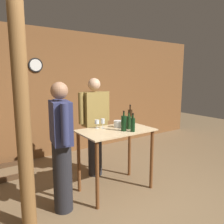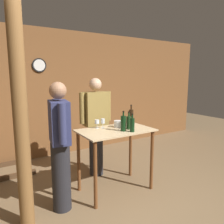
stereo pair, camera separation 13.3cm
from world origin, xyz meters
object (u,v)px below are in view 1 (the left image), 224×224
(wine_glass_near_left, at_px, (97,122))
(wine_bottle_left, at_px, (133,124))
(wine_glass_near_center, at_px, (103,121))
(person_visitor_with_scarf, at_px, (61,145))
(wine_bottle_center, at_px, (129,122))
(person_host, at_px, (95,125))
(wooden_post, at_px, (22,112))
(wine_bottle_right, at_px, (130,116))
(wine_bottle_far_left, at_px, (124,123))
(ice_bucket, at_px, (118,124))

(wine_glass_near_left, bearing_deg, wine_bottle_left, -54.39)
(wine_glass_near_center, distance_m, person_visitor_with_scarf, 0.80)
(wine_bottle_center, distance_m, person_host, 0.75)
(wooden_post, height_order, wine_bottle_right, wooden_post)
(wine_bottle_left, xyz_separation_m, person_visitor_with_scarf, (-0.99, 0.19, -0.18))
(wine_bottle_far_left, xyz_separation_m, wine_bottle_right, (0.42, 0.37, 0.00))
(wine_bottle_left, bearing_deg, wine_bottle_right, 54.86)
(wine_bottle_left, bearing_deg, wine_glass_near_center, 120.35)
(wine_glass_near_left, bearing_deg, wine_bottle_far_left, -55.00)
(person_host, bearing_deg, wine_bottle_right, -40.38)
(wine_bottle_far_left, xyz_separation_m, wine_bottle_center, (0.13, 0.05, -0.01))
(wine_bottle_far_left, relative_size, person_host, 0.17)
(wine_bottle_center, xyz_separation_m, wine_bottle_right, (0.28, 0.32, 0.02))
(wine_glass_near_left, height_order, person_host, person_host)
(wooden_post, distance_m, wine_bottle_center, 1.53)
(wine_bottle_left, relative_size, wine_glass_near_center, 1.81)
(wine_glass_near_center, bearing_deg, wine_bottle_left, -59.65)
(wine_glass_near_left, distance_m, person_visitor_with_scarf, 0.74)
(person_host, distance_m, person_visitor_with_scarf, 1.10)
(wooden_post, bearing_deg, wine_bottle_left, -3.02)
(wine_bottle_center, bearing_deg, wine_bottle_far_left, -158.90)
(person_host, xyz_separation_m, person_visitor_with_scarf, (-0.87, -0.68, -0.02))
(wine_bottle_center, distance_m, ice_bucket, 0.21)
(wine_bottle_far_left, relative_size, wine_glass_near_left, 2.22)
(wine_glass_near_left, distance_m, person_host, 0.49)
(wooden_post, distance_m, person_visitor_with_scarf, 0.67)
(wine_bottle_center, bearing_deg, wooden_post, -176.95)
(wine_bottle_right, distance_m, person_host, 0.63)
(wine_bottle_far_left, xyz_separation_m, wine_glass_near_left, (-0.24, 0.35, -0.02))
(wine_bottle_far_left, bearing_deg, person_visitor_with_scarf, 174.90)
(wine_glass_near_left, bearing_deg, wooden_post, -161.53)
(person_visitor_with_scarf, bearing_deg, wine_bottle_center, -1.64)
(wine_bottle_right, height_order, wine_glass_near_left, wine_bottle_right)
(wine_bottle_left, relative_size, wine_bottle_center, 1.00)
(wine_bottle_center, relative_size, ice_bucket, 2.15)
(wine_glass_near_left, bearing_deg, person_visitor_with_scarf, -158.32)
(wine_bottle_right, xyz_separation_m, person_host, (-0.46, 0.39, -0.17))
(wine_bottle_right, height_order, person_visitor_with_scarf, person_visitor_with_scarf)
(ice_bucket, distance_m, person_host, 0.55)
(wine_bottle_far_left, bearing_deg, wine_bottle_right, 41.80)
(ice_bucket, distance_m, person_visitor_with_scarf, 1.00)
(wine_bottle_left, bearing_deg, wine_bottle_center, 71.44)
(wine_glass_near_left, bearing_deg, wine_glass_near_center, -24.61)
(wine_bottle_center, xyz_separation_m, person_visitor_with_scarf, (-1.04, 0.03, -0.17))
(wine_bottle_left, distance_m, wine_glass_near_center, 0.48)
(ice_bucket, bearing_deg, wine_glass_near_left, 160.53)
(wine_glass_near_left, relative_size, person_visitor_with_scarf, 0.08)
(wooden_post, distance_m, wine_bottle_right, 1.85)
(ice_bucket, relative_size, person_visitor_with_scarf, 0.07)
(wine_glass_near_center, relative_size, person_host, 0.09)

